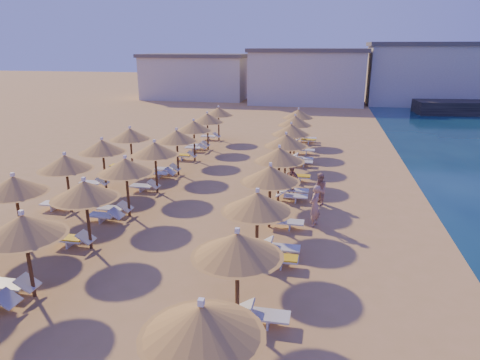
% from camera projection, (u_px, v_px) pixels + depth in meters
% --- Properties ---
extents(ground, '(220.00, 220.00, 0.00)m').
position_uv_depth(ground, '(205.00, 237.00, 17.69)').
color(ground, tan).
rests_on(ground, ground).
extents(hotel_blocks, '(47.88, 11.08, 8.10)m').
position_uv_depth(hotel_blocks, '(314.00, 75.00, 59.34)').
color(hotel_blocks, beige).
rests_on(hotel_blocks, ground).
extents(parasol_row_east, '(2.57, 36.83, 2.91)m').
position_uv_depth(parasol_row_east, '(270.00, 175.00, 17.99)').
color(parasol_row_east, brown).
rests_on(parasol_row_east, ground).
extents(parasol_row_west, '(2.57, 36.83, 2.91)m').
position_uv_depth(parasol_row_west, '(126.00, 167.00, 19.22)').
color(parasol_row_west, brown).
rests_on(parasol_row_west, ground).
extents(parasol_row_inland, '(2.57, 19.70, 2.91)m').
position_uv_depth(parasol_row_inland, '(42.00, 174.00, 18.18)').
color(parasol_row_inland, brown).
rests_on(parasol_row_inland, ground).
extents(loungers, '(12.56, 35.77, 0.66)m').
position_uv_depth(loungers, '(173.00, 215.00, 19.13)').
color(loungers, white).
rests_on(loungers, ground).
extents(beachgoer_c, '(1.06, 0.85, 1.69)m').
position_uv_depth(beachgoer_c, '(291.00, 181.00, 22.31)').
color(beachgoer_c, tan).
rests_on(beachgoer_c, ground).
extents(beachgoer_b, '(0.88, 0.96, 1.60)m').
position_uv_depth(beachgoer_b, '(320.00, 189.00, 21.16)').
color(beachgoer_b, tan).
rests_on(beachgoer_b, ground).
extents(beachgoer_a, '(0.67, 0.80, 1.87)m').
position_uv_depth(beachgoer_a, '(315.00, 206.00, 18.58)').
color(beachgoer_a, tan).
rests_on(beachgoer_a, ground).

